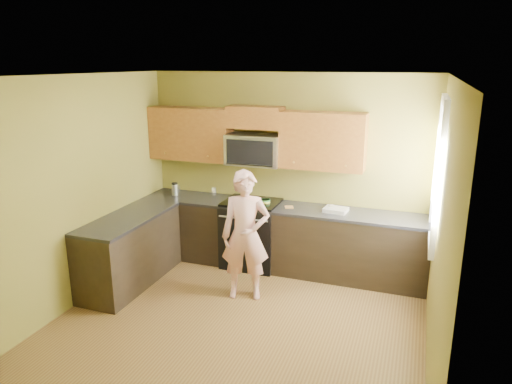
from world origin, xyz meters
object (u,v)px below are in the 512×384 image
at_px(butter_tub, 266,205).
at_px(travel_mug, 175,195).
at_px(frying_pan, 247,207).
at_px(stove, 252,233).
at_px(microwave, 254,164).
at_px(woman, 246,236).

distance_m(butter_tub, travel_mug, 1.42).
xyz_separation_m(frying_pan, travel_mug, (-1.25, 0.26, -0.03)).
bearing_deg(travel_mug, butter_tub, -0.02).
height_order(stove, microwave, microwave).
bearing_deg(microwave, frying_pan, -84.85).
relative_size(frying_pan, butter_tub, 3.73).
relative_size(microwave, butter_tub, 5.85).
xyz_separation_m(microwave, frying_pan, (0.03, -0.38, -0.50)).
height_order(butter_tub, travel_mug, travel_mug).
relative_size(woman, frying_pan, 3.31).
height_order(stove, frying_pan, frying_pan).
bearing_deg(stove, butter_tub, 2.09).
relative_size(microwave, travel_mug, 4.00).
bearing_deg(stove, frying_pan, -82.35).
xyz_separation_m(woman, butter_tub, (-0.06, 0.93, 0.12)).
bearing_deg(woman, travel_mug, 131.14).
bearing_deg(frying_pan, woman, -86.14).
distance_m(stove, travel_mug, 1.29).
height_order(frying_pan, travel_mug, travel_mug).
distance_m(stove, butter_tub, 0.49).
bearing_deg(stove, microwave, 90.00).
bearing_deg(butter_tub, frying_pan, -122.95).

